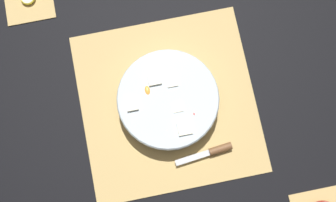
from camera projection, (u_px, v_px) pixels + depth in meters
ground_plane at (168, 103)px, 1.15m from camera, size 6.00×6.00×0.00m
bamboo_mat_center at (168, 103)px, 1.15m from camera, size 0.43×0.42×0.01m
fruit_salad_bowl at (168, 100)px, 1.11m from camera, size 0.24×0.24×0.06m
paring_knife at (217, 150)px, 1.11m from camera, size 0.03×0.14×0.02m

